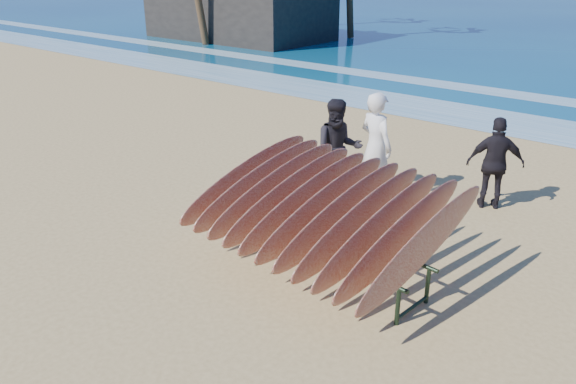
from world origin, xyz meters
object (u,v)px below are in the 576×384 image
object	(u,v)px
person_white	(376,146)
person_dark_b	(495,163)
surfboard_rack	(323,208)
person_dark_a	(338,149)

from	to	relation	value
person_white	person_dark_b	bearing A→B (deg)	-138.08
person_white	person_dark_b	world-z (taller)	person_white
person_white	person_dark_b	distance (m)	2.04
surfboard_rack	person_dark_b	bearing A→B (deg)	80.01
surfboard_rack	person_dark_a	distance (m)	2.69
surfboard_rack	person_white	xyz separation A→B (m)	(-0.84, 2.70, 0.02)
surfboard_rack	person_dark_b	xyz separation A→B (m)	(0.98, 3.63, -0.14)
person_white	person_dark_a	xyz separation A→B (m)	(-0.54, -0.39, -0.07)
person_dark_b	surfboard_rack	bearing A→B (deg)	46.72
person_white	person_dark_a	distance (m)	0.67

